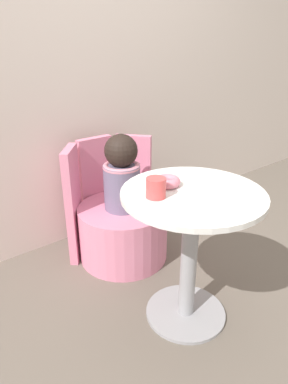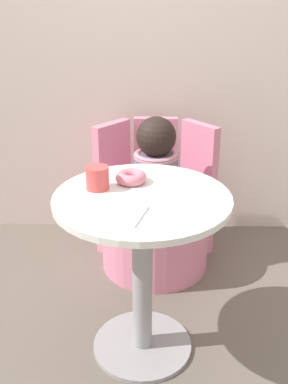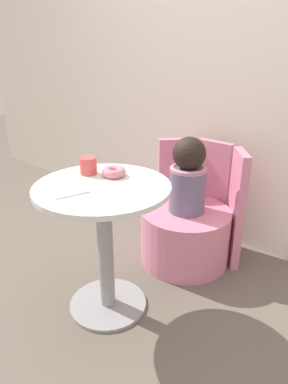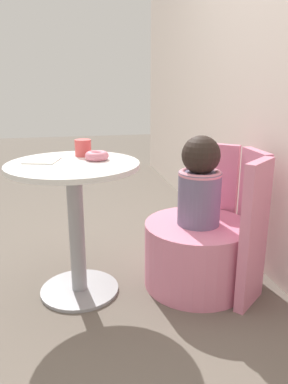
{
  "view_description": "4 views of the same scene",
  "coord_description": "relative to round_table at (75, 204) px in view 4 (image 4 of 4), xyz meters",
  "views": [
    {
      "loc": [
        -1.04,
        -0.93,
        1.33
      ],
      "look_at": [
        0.0,
        0.39,
        0.57
      ],
      "focal_mm": 32.0,
      "sensor_mm": 36.0,
      "label": 1
    },
    {
      "loc": [
        0.03,
        -1.45,
        1.39
      ],
      "look_at": [
        -0.01,
        0.29,
        0.6
      ],
      "focal_mm": 42.0,
      "sensor_mm": 36.0,
      "label": 2
    },
    {
      "loc": [
        1.13,
        -0.97,
        1.3
      ],
      "look_at": [
        -0.02,
        0.33,
        0.57
      ],
      "focal_mm": 32.0,
      "sensor_mm": 36.0,
      "label": 3
    },
    {
      "loc": [
        1.81,
        -0.01,
        1.09
      ],
      "look_at": [
        0.08,
        0.36,
        0.57
      ],
      "focal_mm": 35.0,
      "sensor_mm": 36.0,
      "label": 4
    }
  ],
  "objects": [
    {
      "name": "ground_plane",
      "position": [
        0.01,
        -0.02,
        -0.5
      ],
      "size": [
        12.0,
        12.0,
        0.0
      ],
      "primitive_type": "plane",
      "color": "#665B51"
    },
    {
      "name": "round_table",
      "position": [
        0.0,
        0.0,
        0.0
      ],
      "size": [
        0.65,
        0.65,
        0.71
      ],
      "color": "#99999E",
      "rests_on": "ground_plane"
    },
    {
      "name": "child_figure",
      "position": [
        0.05,
        0.64,
        0.09
      ],
      "size": [
        0.23,
        0.23,
        0.47
      ],
      "color": "slate",
      "rests_on": "tub_chair"
    },
    {
      "name": "booth_backrest",
      "position": [
        0.05,
        0.88,
        -0.12
      ],
      "size": [
        0.67,
        0.24,
        0.74
      ],
      "color": "pink",
      "rests_on": "ground_plane"
    },
    {
      "name": "donut",
      "position": [
        -0.05,
        0.12,
        0.23
      ],
      "size": [
        0.12,
        0.12,
        0.04
      ],
      "color": "pink",
      "rests_on": "round_table"
    },
    {
      "name": "cup",
      "position": [
        -0.17,
        0.06,
        0.26
      ],
      "size": [
        0.09,
        0.09,
        0.09
      ],
      "color": "#DB4C4C",
      "rests_on": "round_table"
    },
    {
      "name": "paper_napkin",
      "position": [
        -0.07,
        -0.15,
        0.22
      ],
      "size": [
        0.19,
        0.19,
        0.01
      ],
      "color": "silver",
      "rests_on": "round_table"
    },
    {
      "name": "tub_chair",
      "position": [
        0.05,
        0.64,
        -0.32
      ],
      "size": [
        0.57,
        0.57,
        0.36
      ],
      "color": "pink",
      "rests_on": "ground_plane"
    }
  ]
}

